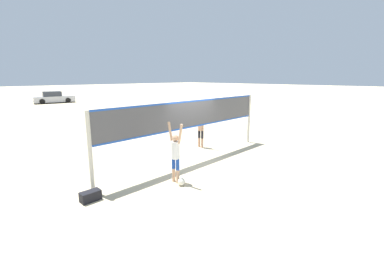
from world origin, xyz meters
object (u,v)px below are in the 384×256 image
gear_bag (90,196)px  volleyball (181,182)px  volleyball_net (192,118)px  player_spiker (175,152)px  player_blocker (201,126)px  parked_car_mid (54,98)px

gear_bag → volleyball: bearing=-23.1°
gear_bag → volleyball_net: bearing=5.8°
volleyball_net → player_spiker: volleyball_net is taller
player_blocker → player_spiker: bearing=-58.2°
player_blocker → volleyball: size_ratio=8.52×
player_spiker → gear_bag: (-2.50, 0.73, -0.88)m
player_spiker → player_blocker: 4.29m
parked_car_mid → volleyball_net: bearing=-86.8°
player_spiker → gear_bag: size_ratio=3.67×
volleyball → gear_bag: gear_bag is taller
volleyball_net → player_blocker: 2.12m
volleyball_net → player_blocker: (1.70, 1.08, -0.66)m
player_spiker → gear_bag: bearing=73.8°
parked_car_mid → gear_bag: bearing=-94.9°
player_blocker → volleyball: 4.61m
player_spiker → parked_car_mid: 30.76m
gear_bag → parked_car_mid: parked_car_mid is taller
volleyball_net → volleyball: (-2.00, -1.50, -1.61)m
player_spiker → volleyball: 0.96m
volleyball → parked_car_mid: parked_car_mid is taller
player_spiker → volleyball: (-0.05, -0.32, -0.90)m
volleyball_net → gear_bag: volleyball_net is taller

